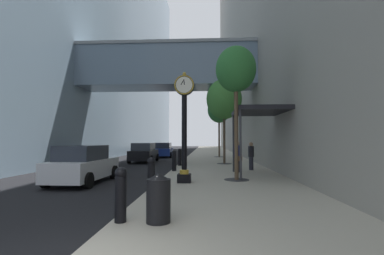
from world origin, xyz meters
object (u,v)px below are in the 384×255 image
object	(u,v)px
pedestrian_by_clock	(251,155)
car_black_mid	(144,153)
street_tree_mid_far	(219,110)
trash_bin	(158,197)
bollard_fifth	(180,157)
bollard_second	(151,174)
street_tree_mid_near	(224,99)
car_white_far	(83,165)
bollard_fourth	(174,160)
pedestrian_walking	(237,156)
bollard_nearest	(121,193)
street_clock	(184,121)
car_blue_near	(163,150)
street_tree_near	(236,71)

from	to	relation	value
pedestrian_by_clock	car_black_mid	xyz separation A→B (m)	(-8.02, 7.02, -0.20)
street_tree_mid_far	trash_bin	world-z (taller)	street_tree_mid_far
bollard_fifth	car_black_mid	bearing A→B (deg)	128.21
bollard_second	street_tree_mid_near	xyz separation A→B (m)	(3.17, 11.43, 4.21)
car_white_far	bollard_fourth	bearing A→B (deg)	45.62
bollard_fifth	car_black_mid	distance (m)	5.74
bollard_fourth	bollard_fifth	distance (m)	3.24
trash_bin	pedestrian_by_clock	distance (m)	11.06
bollard_second	street_tree_mid_near	world-z (taller)	street_tree_mid_near
pedestrian_by_clock	bollard_second	bearing A→B (deg)	-121.77
pedestrian_walking	bollard_nearest	bearing A→B (deg)	-110.90
trash_bin	car_black_mid	size ratio (longest dim) A/B	0.26
street_clock	pedestrian_by_clock	distance (m)	6.29
street_clock	bollard_fifth	distance (m)	7.72
bollard_nearest	car_white_far	world-z (taller)	car_white_far
pedestrian_walking	car_blue_near	world-z (taller)	pedestrian_walking
bollard_fourth	bollard_nearest	bearing A→B (deg)	-90.00
street_clock	bollard_nearest	xyz separation A→B (m)	(-0.92, -5.55, -1.93)
bollard_second	car_white_far	world-z (taller)	car_white_far
street_clock	bollard_nearest	world-z (taller)	street_clock
bollard_nearest	street_tree_mid_near	size ratio (longest dim) A/B	0.18
street_tree_mid_far	pedestrian_by_clock	world-z (taller)	street_tree_mid_far
street_tree_mid_near	car_blue_near	bearing A→B (deg)	122.37
pedestrian_by_clock	car_black_mid	bearing A→B (deg)	138.81
bollard_fourth	street_tree_mid_near	xyz separation A→B (m)	(3.17, 4.95, 4.21)
street_clock	car_white_far	distance (m)	4.93
bollard_fifth	street_tree_near	size ratio (longest dim) A/B	0.20
bollard_fifth	car_blue_near	xyz separation A→B (m)	(-2.96, 11.38, 0.03)
car_black_mid	bollard_second	bearing A→B (deg)	-75.99
trash_bin	car_white_far	world-z (taller)	car_white_far
bollard_second	car_black_mid	world-z (taller)	car_black_mid
car_white_far	bollard_second	bearing A→B (deg)	-37.79
car_black_mid	pedestrian_walking	bearing A→B (deg)	-49.16
bollard_fourth	street_tree_mid_far	size ratio (longest dim) A/B	0.19
street_tree_mid_far	bollard_nearest	bearing A→B (deg)	-97.86
car_white_far	pedestrian_walking	bearing A→B (deg)	24.34
trash_bin	street_tree_mid_near	bearing A→B (deg)	80.88
pedestrian_by_clock	car_black_mid	world-z (taller)	pedestrian_by_clock
street_clock	pedestrian_walking	world-z (taller)	street_clock
street_clock	car_blue_near	xyz separation A→B (m)	(-3.88, 18.80, -1.90)
pedestrian_walking	pedestrian_by_clock	world-z (taller)	pedestrian_walking
pedestrian_by_clock	car_white_far	world-z (taller)	pedestrian_by_clock
bollard_second	car_blue_near	xyz separation A→B (m)	(-2.96, 21.10, 0.03)
street_tree_mid_far	car_black_mid	world-z (taller)	street_tree_mid_far
street_tree_near	trash_bin	distance (m)	8.04
bollard_second	bollard_fifth	bearing A→B (deg)	90.00
bollard_fifth	street_tree_mid_far	size ratio (longest dim) A/B	0.19
bollard_fourth	pedestrian_by_clock	bearing A→B (deg)	9.32
bollard_nearest	bollard_fifth	distance (m)	12.96
street_tree_near	car_blue_near	size ratio (longest dim) A/B	1.46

